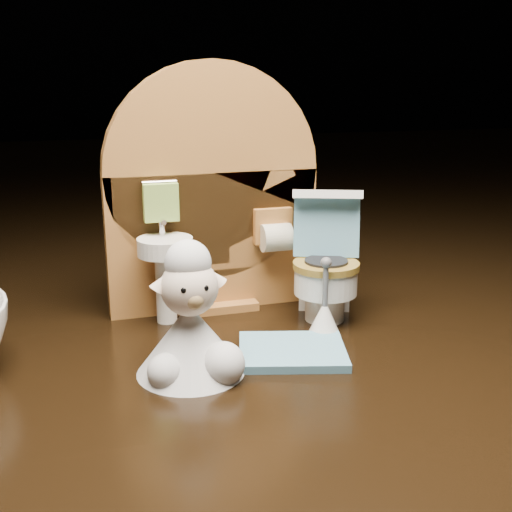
{
  "coord_description": "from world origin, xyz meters",
  "views": [
    {
      "loc": [
        -0.09,
        -0.31,
        0.14
      ],
      "look_at": [
        0.01,
        0.01,
        0.05
      ],
      "focal_mm": 45.0,
      "sensor_mm": 36.0,
      "label": 1
    }
  ],
  "objects": [
    {
      "name": "bath_mat",
      "position": [
        0.02,
        -0.02,
        0.0
      ],
      "size": [
        0.07,
        0.06,
        0.0
      ],
      "primitive_type": "cube",
      "rotation": [
        0.0,
        0.0,
        -0.28
      ],
      "color": "#5990A9",
      "rests_on": "ground"
    },
    {
      "name": "backdrop_panel",
      "position": [
        -0.0,
        0.06,
        0.07
      ],
      "size": [
        0.13,
        0.05,
        0.15
      ],
      "color": "#A3672E",
      "rests_on": "ground"
    },
    {
      "name": "plush_lamb",
      "position": [
        -0.03,
        -0.03,
        0.02
      ],
      "size": [
        0.05,
        0.05,
        0.07
      ],
      "rotation": [
        0.0,
        0.0,
        0.02
      ],
      "color": "silver",
      "rests_on": "ground"
    },
    {
      "name": "toilet_brush",
      "position": [
        0.05,
        -0.0,
        0.01
      ],
      "size": [
        0.02,
        0.02,
        0.05
      ],
      "color": "white",
      "rests_on": "ground"
    },
    {
      "name": "toy_toilet",
      "position": [
        0.06,
        0.03,
        0.03
      ],
      "size": [
        0.05,
        0.05,
        0.08
      ],
      "rotation": [
        0.0,
        0.0,
        -0.38
      ],
      "color": "white",
      "rests_on": "ground"
    }
  ]
}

